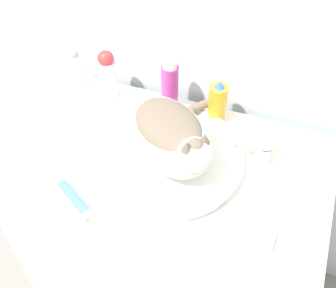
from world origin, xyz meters
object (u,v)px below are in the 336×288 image
object	(u,v)px
lotion_bottle_white	(108,74)
cream_tube	(76,201)
spray_bottle_trigger	(217,104)
shampoo_bottle_tall	(170,87)
deodorant_stick	(75,68)
soap_bar	(259,236)
faucet	(259,146)
cat	(172,135)

from	to	relation	value
lotion_bottle_white	cream_tube	world-z (taller)	lotion_bottle_white
lotion_bottle_white	spray_bottle_trigger	bearing A→B (deg)	-0.00
shampoo_bottle_tall	deodorant_stick	xyz separation A→B (m)	(-0.33, 0.00, -0.02)
soap_bar	faucet	bearing A→B (deg)	104.24
cream_tube	spray_bottle_trigger	bearing A→B (deg)	59.22
deodorant_stick	soap_bar	distance (m)	0.80
lotion_bottle_white	faucet	bearing A→B (deg)	-13.04
deodorant_stick	cream_tube	distance (m)	0.49
lotion_bottle_white	cream_tube	distance (m)	0.45
shampoo_bottle_tall	deodorant_stick	size ratio (longest dim) A/B	1.24
faucet	spray_bottle_trigger	distance (m)	0.20
lotion_bottle_white	deodorant_stick	xyz separation A→B (m)	(-0.12, -0.00, -0.01)
faucet	deodorant_stick	bearing A→B (deg)	-31.33
shampoo_bottle_tall	spray_bottle_trigger	xyz separation A→B (m)	(0.15, 0.00, -0.02)
cat	cream_tube	xyz separation A→B (m)	(-0.19, -0.22, -0.11)
faucet	deodorant_stick	xyz separation A→B (m)	(-0.64, 0.12, 0.01)
lotion_bottle_white	spray_bottle_trigger	world-z (taller)	lotion_bottle_white
shampoo_bottle_tall	deodorant_stick	bearing A→B (deg)	180.00
cream_tube	soap_bar	size ratio (longest dim) A/B	1.91
faucet	lotion_bottle_white	bearing A→B (deg)	-33.73
shampoo_bottle_tall	cream_tube	distance (m)	0.45
faucet	lotion_bottle_white	size ratio (longest dim) A/B	0.87
cat	faucet	bearing A→B (deg)	61.53
lotion_bottle_white	cream_tube	xyz separation A→B (m)	(0.11, -0.43, -0.07)
cat	spray_bottle_trigger	xyz separation A→B (m)	(0.07, 0.21, -0.05)
shampoo_bottle_tall	faucet	bearing A→B (deg)	-21.34
spray_bottle_trigger	soap_bar	distance (m)	0.43
soap_bar	deodorant_stick	bearing A→B (deg)	152.66
faucet	shampoo_bottle_tall	size ratio (longest dim) A/B	0.77
lotion_bottle_white	deodorant_stick	bearing A→B (deg)	-180.00
lotion_bottle_white	deodorant_stick	distance (m)	0.12
deodorant_stick	soap_bar	bearing A→B (deg)	-27.34
lotion_bottle_white	soap_bar	size ratio (longest dim) A/B	2.37
spray_bottle_trigger	deodorant_stick	world-z (taller)	spray_bottle_trigger
lotion_bottle_white	spray_bottle_trigger	distance (m)	0.37
faucet	spray_bottle_trigger	bearing A→B (deg)	-58.51
cat	lotion_bottle_white	bearing A→B (deg)	-176.29
soap_bar	cream_tube	bearing A→B (deg)	-172.13
faucet	deodorant_stick	distance (m)	0.66
cream_tube	cat	bearing A→B (deg)	49.33
spray_bottle_trigger	cream_tube	bearing A→B (deg)	-120.78
spray_bottle_trigger	soap_bar	size ratio (longest dim) A/B	2.20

